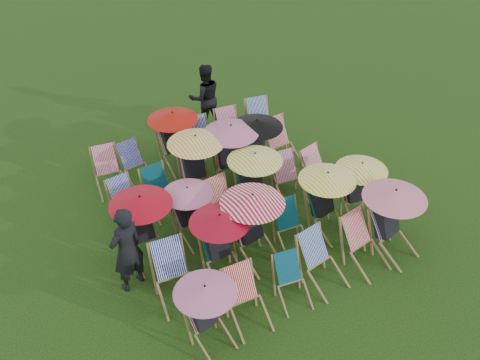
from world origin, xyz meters
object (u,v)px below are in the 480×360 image
deckchair_0 (208,315)px  deckchair_29 (262,123)px  person_rear (205,97)px  person_left (127,249)px  deckchair_5 (393,222)px

deckchair_0 → deckchair_29: deckchair_0 is taller
deckchair_29 → person_rear: 1.61m
deckchair_29 → person_left: bearing=-137.5°
deckchair_5 → person_left: person_left is taller
deckchair_5 → deckchair_29: (0.09, 4.54, -0.24)m
deckchair_5 → deckchair_29: 4.55m
deckchair_0 → deckchair_5: bearing=-9.8°
deckchair_0 → deckchair_29: bearing=38.9°
deckchair_29 → person_rear: (-0.87, 1.30, 0.37)m
deckchair_5 → person_rear: bearing=85.9°
deckchair_0 → person_left: bearing=99.3°
person_left → person_rear: 5.52m
deckchair_0 → person_rear: 6.62m
deckchair_0 → person_left: person_left is taller
person_rear → person_left: bearing=58.2°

